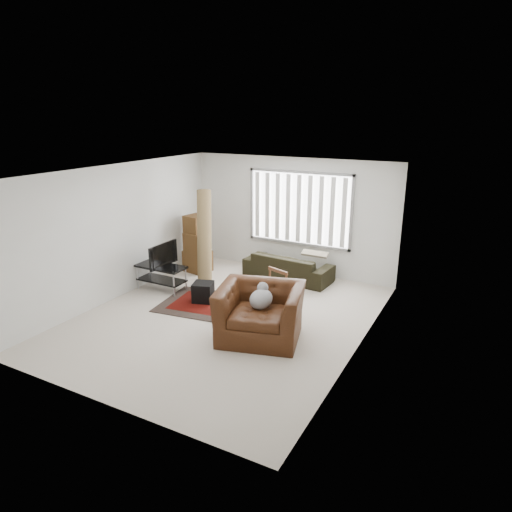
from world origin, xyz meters
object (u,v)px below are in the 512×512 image
at_px(sofa, 288,263).
at_px(tv_stand, 161,272).
at_px(moving_boxes, 197,246).
at_px(side_chair, 270,293).
at_px(armchair, 260,309).

bearing_deg(sofa, tv_stand, 45.89).
distance_m(moving_boxes, side_chair, 3.15).
distance_m(tv_stand, sofa, 2.84).
bearing_deg(tv_stand, armchair, -18.24).
relative_size(moving_boxes, armchair, 0.82).
height_order(side_chair, armchair, armchair).
xyz_separation_m(side_chair, armchair, (0.17, -0.72, 0.01)).
xyz_separation_m(moving_boxes, armchair, (2.89, -2.31, -0.11)).
xyz_separation_m(tv_stand, moving_boxes, (-0.01, 1.36, 0.24)).
height_order(tv_stand, moving_boxes, moving_boxes).
distance_m(side_chair, armchair, 0.74).
height_order(moving_boxes, sofa, moving_boxes).
bearing_deg(armchair, moving_boxes, 126.03).
relative_size(moving_boxes, sofa, 0.68).
xyz_separation_m(tv_stand, sofa, (2.13, 1.88, -0.00)).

